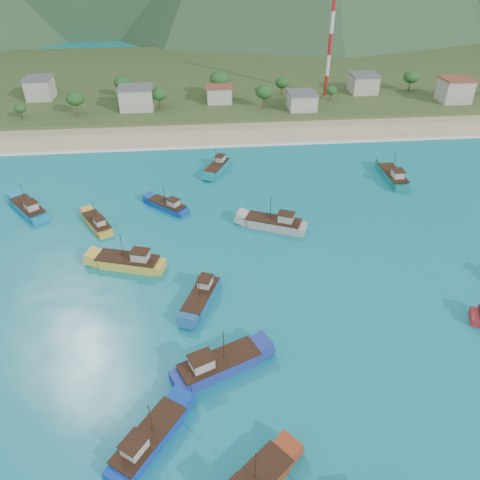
{
  "coord_description": "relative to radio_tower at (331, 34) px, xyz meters",
  "views": [
    {
      "loc": [
        -8.17,
        -51.91,
        49.77
      ],
      "look_at": [
        -1.36,
        18.0,
        3.0
      ],
      "focal_mm": 35.0,
      "sensor_mm": 36.0,
      "label": 1
    }
  ],
  "objects": [
    {
      "name": "ground",
      "position": [
        -37.19,
        -108.0,
        -21.53
      ],
      "size": [
        600.0,
        600.0,
        0.0
      ],
      "primitive_type": "plane",
      "color": "#0B717E",
      "rests_on": "ground"
    },
    {
      "name": "beach",
      "position": [
        -37.19,
        -29.0,
        -21.53
      ],
      "size": [
        400.0,
        18.0,
        1.2
      ],
      "primitive_type": "cube",
      "color": "beige",
      "rests_on": "ground"
    },
    {
      "name": "land",
      "position": [
        -37.19,
        32.0,
        -21.53
      ],
      "size": [
        400.0,
        110.0,
        2.4
      ],
      "primitive_type": "cube",
      "color": "#385123",
      "rests_on": "ground"
    },
    {
      "name": "surf_line",
      "position": [
        -37.19,
        -38.5,
        -21.53
      ],
      "size": [
        400.0,
        2.5,
        0.08
      ],
      "primitive_type": "cube",
      "color": "white",
      "rests_on": "ground"
    },
    {
      "name": "village",
      "position": [
        -26.44,
        -5.89,
        -16.88
      ],
      "size": [
        219.14,
        29.28,
        7.15
      ],
      "color": "beige",
      "rests_on": "ground"
    },
    {
      "name": "vegetation",
      "position": [
        -40.69,
        -4.5,
        -16.24
      ],
      "size": [
        279.2,
        25.78,
        9.17
      ],
      "color": "#235623",
      "rests_on": "ground"
    },
    {
      "name": "radio_tower",
      "position": [
        0.0,
        0.0,
        0.0
      ],
      "size": [
        1.2,
        1.2,
        39.86
      ],
      "color": "red",
      "rests_on": "ground"
    },
    {
      "name": "boat_1",
      "position": [
        -44.19,
        -116.97,
        -20.59
      ],
      "size": [
        12.84,
        8.3,
        7.33
      ],
      "rotation": [
        0.0,
        0.0,
        5.12
      ],
      "color": "#22389D",
      "rests_on": "ground"
    },
    {
      "name": "boat_2",
      "position": [
        -45.98,
        -102.46,
        -20.8
      ],
      "size": [
        6.86,
        10.89,
        6.21
      ],
      "rotation": [
        0.0,
        0.0,
        2.75
      ],
      "color": "#225D9B",
      "rests_on": "ground"
    },
    {
      "name": "boat_7",
      "position": [
        -58.3,
        -92.16,
        -20.62
      ],
      "size": [
        12.68,
        7.03,
        7.19
      ],
      "rotation": [
        0.0,
        0.0,
        1.27
      ],
      "color": "yellow",
      "rests_on": "ground"
    },
    {
      "name": "boat_11",
      "position": [
        -52.27,
        -72.14,
        -20.87
      ],
      "size": [
        9.17,
        8.74,
        5.78
      ],
      "rotation": [
        0.0,
        0.0,
        0.83
      ],
      "color": "#1244A6",
      "rests_on": "ground"
    },
    {
      "name": "boat_12",
      "position": [
        0.4,
        -63.58,
        -20.62
      ],
      "size": [
        3.61,
        12.18,
        7.19
      ],
      "rotation": [
        0.0,
        0.0,
        6.28
      ],
      "color": "#14746B",
      "rests_on": "ground"
    },
    {
      "name": "boat_13",
      "position": [
        -52.75,
        -127.19,
        -20.71
      ],
      "size": [
        9.31,
        11.11,
        6.67
      ],
      "rotation": [
        0.0,
        0.0,
        5.66
      ],
      "color": "#113CAE",
      "rests_on": "ground"
    },
    {
      "name": "boat_16",
      "position": [
        -30.84,
        -81.75,
        -20.62
      ],
      "size": [
        12.57,
        8.25,
        7.19
      ],
      "rotation": [
        0.0,
        0.0,
        1.15
      ],
      "color": "#B4ADA3",
      "rests_on": "ground"
    },
    {
      "name": "boat_17",
      "position": [
        -81.19,
        -70.98,
        -20.68
      ],
      "size": [
        9.77,
        11.24,
        6.83
      ],
      "rotation": [
        0.0,
        0.0,
        0.66
      ],
      "color": "#1380B7",
      "rests_on": "ground"
    },
    {
      "name": "boat_19",
      "position": [
        -40.66,
        -53.87,
        -20.81
      ],
      "size": [
        7.28,
        10.66,
        6.12
      ],
      "rotation": [
        0.0,
        0.0,
        2.69
      ],
      "color": "teal",
      "rests_on": "ground"
    },
    {
      "name": "boat_21",
      "position": [
        -66.07,
        -77.98,
        -20.88
      ],
      "size": [
        7.3,
        9.9,
        5.76
      ],
      "rotation": [
        0.0,
        0.0,
        0.51
      ],
      "color": "gold",
      "rests_on": "ground"
    }
  ]
}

